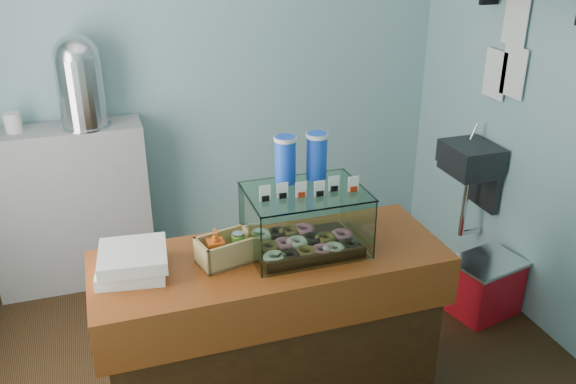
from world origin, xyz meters
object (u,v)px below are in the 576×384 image
object	(u,v)px
coffee_urn	(79,79)
counter	(272,335)
display_case	(303,215)
red_cooler	(485,286)

from	to	relation	value
coffee_urn	counter	bearing A→B (deg)	-64.78
display_case	coffee_urn	size ratio (longest dim) A/B	0.93
coffee_urn	display_case	bearing A→B (deg)	-59.27
coffee_urn	red_cooler	distance (m)	2.80
coffee_urn	red_cooler	size ratio (longest dim) A/B	1.19
counter	display_case	bearing A→B (deg)	13.78
counter	coffee_urn	xyz separation A→B (m)	(-0.73, 1.56, 0.94)
counter	red_cooler	size ratio (longest dim) A/B	3.35
coffee_urn	red_cooler	world-z (taller)	coffee_urn
red_cooler	coffee_urn	bearing A→B (deg)	139.96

